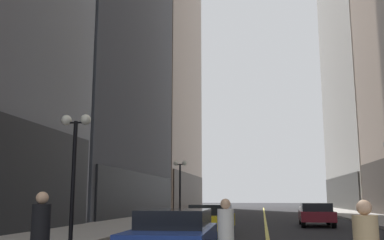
{
  "coord_description": "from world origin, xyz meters",
  "views": [
    {
      "loc": [
        -0.17,
        -3.29,
        1.63
      ],
      "look_at": [
        -5.58,
        30.89,
        7.77
      ],
      "focal_mm": 40.94,
      "sensor_mm": 36.0,
      "label": 1
    }
  ],
  "objects": [
    {
      "name": "sidewalk_right",
      "position": [
        8.25,
        35.0,
        0.07
      ],
      "size": [
        4.5,
        78.0,
        0.15
      ],
      "primitive_type": "cube",
      "color": "#9E9991",
      "rests_on": "ground"
    },
    {
      "name": "car_maroon",
      "position": [
        2.87,
        23.16,
        0.72
      ],
      "size": [
        2.01,
        4.18,
        1.32
      ],
      "color": "maroon",
      "rests_on": "ground"
    },
    {
      "name": "car_blue",
      "position": [
        -2.4,
        7.97,
        0.72
      ],
      "size": [
        2.04,
        4.75,
        1.32
      ],
      "color": "navy",
      "rests_on": "ground"
    },
    {
      "name": "lane_centre_stripe",
      "position": [
        0.0,
        35.0,
        0.0
      ],
      "size": [
        0.16,
        70.0,
        0.01
      ],
      "primitive_type": "cube",
      "color": "#E5D64C",
      "rests_on": "ground"
    },
    {
      "name": "building_right_far",
      "position": [
        15.73,
        60.0,
        18.63
      ],
      "size": [
        10.67,
        26.0,
        37.44
      ],
      "color": "#A8A399",
      "rests_on": "ground"
    },
    {
      "name": "pedestrian_in_white_shirt",
      "position": [
        -0.93,
        5.9,
        0.93
      ],
      "size": [
        0.45,
        0.45,
        1.6
      ],
      "color": "black",
      "rests_on": "ground"
    },
    {
      "name": "ground_plane",
      "position": [
        0.0,
        35.0,
        0.0
      ],
      "size": [
        200.0,
        200.0,
        0.0
      ],
      "primitive_type": "plane",
      "color": "#262628"
    },
    {
      "name": "pedestrian_in_black_coat",
      "position": [
        -4.18,
        4.37,
        1.01
      ],
      "size": [
        0.36,
        0.36,
        1.73
      ],
      "color": "black",
      "rests_on": "ground"
    },
    {
      "name": "street_lamp_left_near",
      "position": [
        -6.4,
        10.64,
        3.26
      ],
      "size": [
        1.06,
        0.36,
        4.43
      ],
      "color": "black",
      "rests_on": "ground"
    },
    {
      "name": "street_lamp_left_far",
      "position": [
        -6.4,
        30.16,
        3.26
      ],
      "size": [
        1.06,
        0.36,
        4.43
      ],
      "color": "black",
      "rests_on": "ground"
    },
    {
      "name": "car_yellow",
      "position": [
        -2.46,
        16.5,
        0.72
      ],
      "size": [
        1.94,
        4.14,
        1.32
      ],
      "color": "yellow",
      "rests_on": "ground"
    },
    {
      "name": "sidewalk_left",
      "position": [
        -8.25,
        35.0,
        0.07
      ],
      "size": [
        4.5,
        78.0,
        0.15
      ],
      "primitive_type": "cube",
      "color": "#9E9991",
      "rests_on": "ground"
    },
    {
      "name": "building_left_mid",
      "position": [
        -17.82,
        34.5,
        15.44
      ],
      "size": [
        14.85,
        24.0,
        30.99
      ],
      "color": "#4C515B",
      "rests_on": "ground"
    }
  ]
}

